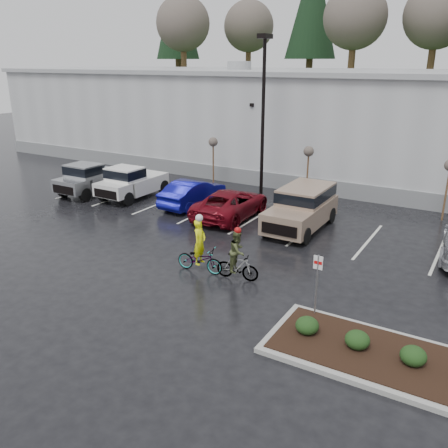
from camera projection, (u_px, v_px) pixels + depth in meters
The scene contains 19 objects.
ground at pixel (211, 293), 16.96m from camera, with size 120.00×120.00×0.00m, color black.
warehouse at pixel (375, 123), 33.63m from camera, with size 60.50×15.50×7.20m.
wooded_ridge at pixel (427, 106), 52.54m from camera, with size 80.00×25.00×6.00m, color #21411B.
lamppost at pixel (263, 101), 26.77m from camera, with size 0.50×1.00×9.22m.
sapling_west at pixel (213, 145), 30.48m from camera, with size 0.60×0.60×3.20m.
sapling_mid at pixel (309, 154), 27.35m from camera, with size 0.60×0.60×3.20m.
curb_island at pixel (412, 367), 12.74m from camera, with size 8.00×3.00×0.15m, color gray.
mulch_bed at pixel (412, 364), 12.71m from camera, with size 7.60×2.60×0.04m, color black.
shrub_a at pixel (307, 325), 14.08m from camera, with size 0.70×0.70×0.52m, color black.
shrub_b at pixel (357, 340), 13.36m from camera, with size 0.70×0.70×0.52m, color black.
shrub_c at pixel (413, 356), 12.63m from camera, with size 0.70×0.70×0.52m, color black.
fire_lane_sign at pixel (317, 279), 14.82m from camera, with size 0.30×0.05×2.20m.
pickup_silver at pixel (95, 177), 29.49m from camera, with size 2.10×5.20×1.96m, color #A0A2A7, non-canonical shape.
pickup_white at pixel (136, 181), 28.64m from camera, with size 2.10×5.20×1.96m, color silver, non-canonical shape.
car_blue at pixel (193, 193), 26.83m from camera, with size 1.61×4.60×1.52m, color #0B0C81.
car_red at pixel (231, 203), 24.92m from camera, with size 2.45×5.31×1.48m, color maroon.
suv_tan at pixel (301, 209), 22.97m from camera, with size 2.20×5.10×2.06m, color gray, non-canonical shape.
cyclist_hivis at pixel (200, 254), 18.43m from camera, with size 2.00×0.83×2.36m.
cyclist_olive at pixel (237, 260), 17.75m from camera, with size 1.66×0.82×2.10m.
Camera 1 is at (8.15, -12.85, 7.88)m, focal length 38.00 mm.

